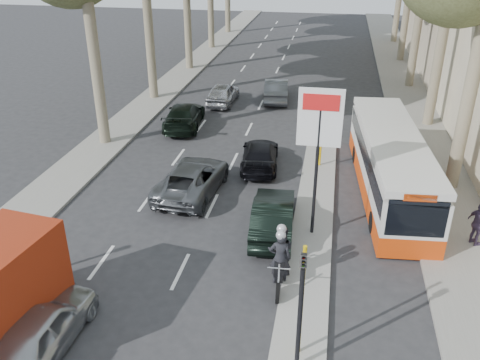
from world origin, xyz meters
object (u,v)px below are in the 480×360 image
object	(u,v)px
dark_hatchback	(273,216)
motorcycle	(280,256)
silver_hatchback	(42,329)
city_bus	(390,163)

from	to	relation	value
dark_hatchback	motorcycle	world-z (taller)	motorcycle
silver_hatchback	city_bus	world-z (taller)	city_bus
silver_hatchback	dark_hatchback	size ratio (longest dim) A/B	0.93
dark_hatchback	city_bus	bearing A→B (deg)	-141.33
city_bus	motorcycle	size ratio (longest dim) A/B	4.34
dark_hatchback	city_bus	world-z (taller)	city_bus
city_bus	motorcycle	world-z (taller)	city_bus
silver_hatchback	motorcycle	distance (m)	7.19
city_bus	motorcycle	bearing A→B (deg)	-124.00
city_bus	motorcycle	distance (m)	7.86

